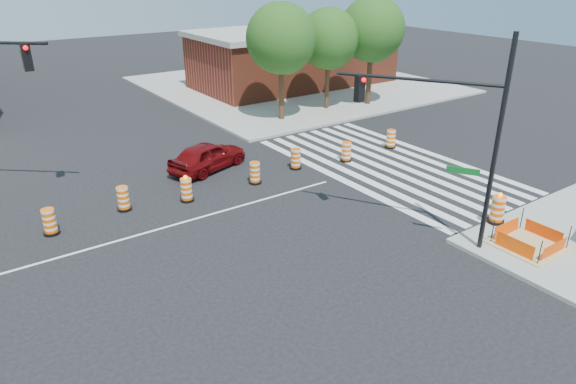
# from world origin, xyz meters

# --- Properties ---
(ground) EXTENTS (120.00, 120.00, 0.00)m
(ground) POSITION_xyz_m (0.00, 0.00, 0.00)
(ground) COLOR black
(ground) RESTS_ON ground
(sidewalk_ne) EXTENTS (22.00, 22.00, 0.15)m
(sidewalk_ne) POSITION_xyz_m (18.00, 18.00, 0.07)
(sidewalk_ne) COLOR gray
(sidewalk_ne) RESTS_ON ground
(crosswalk_east) EXTENTS (6.75, 13.50, 0.01)m
(crosswalk_east) POSITION_xyz_m (10.95, 0.00, 0.01)
(crosswalk_east) COLOR silver
(crosswalk_east) RESTS_ON ground
(lane_centerline) EXTENTS (14.00, 0.12, 0.01)m
(lane_centerline) POSITION_xyz_m (0.00, 0.00, 0.01)
(lane_centerline) COLOR silver
(lane_centerline) RESTS_ON ground
(excavation_pit) EXTENTS (2.20, 2.20, 0.90)m
(excavation_pit) POSITION_xyz_m (9.00, -9.00, 0.22)
(excavation_pit) COLOR tan
(excavation_pit) RESTS_ON ground
(brick_storefront) EXTENTS (16.50, 8.50, 4.60)m
(brick_storefront) POSITION_xyz_m (18.00, 18.00, 2.32)
(brick_storefront) COLOR brown
(brick_storefront) RESTS_ON ground
(red_coupe) EXTENTS (4.52, 2.95, 1.43)m
(red_coupe) POSITION_xyz_m (3.21, 4.58, 0.72)
(red_coupe) COLOR #63080A
(red_coupe) RESTS_ON ground
(signal_pole_se) EXTENTS (3.04, 4.80, 7.36)m
(signal_pole_se) POSITION_xyz_m (6.69, -6.75, 4.53)
(signal_pole_se) COLOR black
(signal_pole_se) RESTS_ON ground
(pit_drum) EXTENTS (0.64, 0.64, 1.26)m
(pit_drum) POSITION_xyz_m (9.62, -7.24, 0.67)
(pit_drum) COLOR black
(pit_drum) RESTS_ON ground
(tree_north_c) EXTENTS (4.34, 4.34, 7.37)m
(tree_north_c) POSITION_xyz_m (11.16, 9.75, 4.95)
(tree_north_c) COLOR #382314
(tree_north_c) RESTS_ON ground
(tree_north_d) EXTENTS (4.03, 4.03, 6.86)m
(tree_north_d) POSITION_xyz_m (15.27, 10.21, 4.60)
(tree_north_d) COLOR #382314
(tree_north_d) RESTS_ON ground
(tree_north_e) EXTENTS (4.42, 4.42, 7.51)m
(tree_north_e) POSITION_xyz_m (18.48, 9.46, 5.04)
(tree_north_e) COLOR #382314
(tree_north_e) RESTS_ON ground
(median_drum_2) EXTENTS (0.60, 0.60, 1.02)m
(median_drum_2) POSITION_xyz_m (-4.69, 1.98, 0.48)
(median_drum_2) COLOR black
(median_drum_2) RESTS_ON ground
(median_drum_3) EXTENTS (0.60, 0.60, 1.02)m
(median_drum_3) POSITION_xyz_m (-1.73, 2.45, 0.48)
(median_drum_3) COLOR black
(median_drum_3) RESTS_ON ground
(median_drum_4) EXTENTS (0.60, 0.60, 1.18)m
(median_drum_4) POSITION_xyz_m (0.78, 1.79, 0.49)
(median_drum_4) COLOR black
(median_drum_4) RESTS_ON ground
(median_drum_5) EXTENTS (0.60, 0.60, 1.02)m
(median_drum_5) POSITION_xyz_m (4.21, 1.78, 0.48)
(median_drum_5) COLOR black
(median_drum_5) RESTS_ON ground
(median_drum_6) EXTENTS (0.60, 0.60, 1.02)m
(median_drum_6) POSITION_xyz_m (6.85, 2.23, 0.48)
(median_drum_6) COLOR black
(median_drum_6) RESTS_ON ground
(median_drum_7) EXTENTS (0.60, 0.60, 1.02)m
(median_drum_7) POSITION_xyz_m (9.61, 1.59, 0.48)
(median_drum_7) COLOR black
(median_drum_7) RESTS_ON ground
(median_drum_8) EXTENTS (0.60, 0.60, 1.02)m
(median_drum_8) POSITION_xyz_m (13.03, 1.78, 0.48)
(median_drum_8) COLOR black
(median_drum_8) RESTS_ON ground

